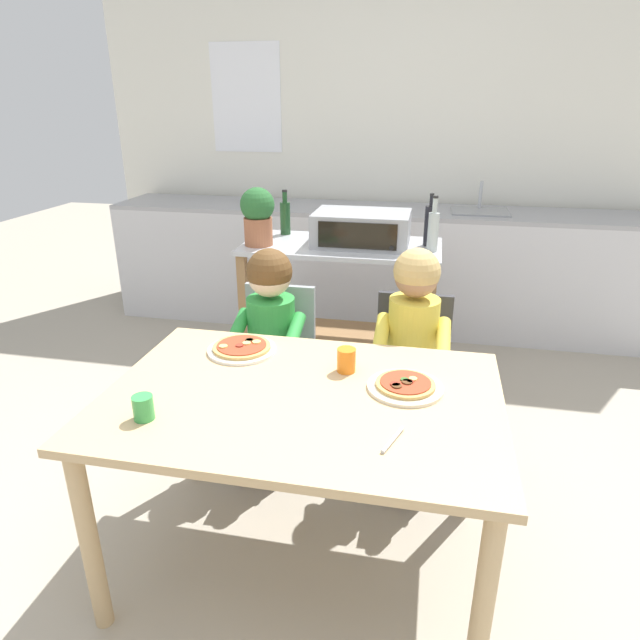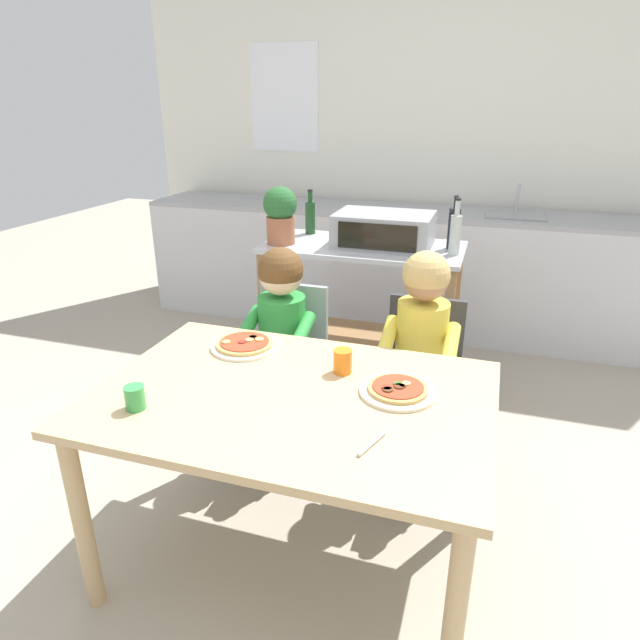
% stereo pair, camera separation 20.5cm
% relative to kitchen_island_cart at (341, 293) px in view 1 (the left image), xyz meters
% --- Properties ---
extents(ground_plane, '(11.43, 11.43, 0.00)m').
position_rel_kitchen_island_cart_xyz_m(ground_plane, '(0.11, -0.29, -0.59)').
color(ground_plane, '#A89E8C').
extents(back_wall_tiled, '(4.51, 0.13, 2.70)m').
position_rel_kitchen_island_cart_xyz_m(back_wall_tiled, '(0.11, 1.48, 0.76)').
color(back_wall_tiled, white).
rests_on(back_wall_tiled, ground).
extents(kitchen_counter, '(4.05, 0.60, 1.10)m').
position_rel_kitchen_island_cart_xyz_m(kitchen_counter, '(0.11, 1.07, -0.14)').
color(kitchen_counter, silver).
rests_on(kitchen_counter, ground).
extents(kitchen_island_cart, '(1.11, 0.56, 0.88)m').
position_rel_kitchen_island_cart_xyz_m(kitchen_island_cart, '(0.00, 0.00, 0.00)').
color(kitchen_island_cart, '#B7BABF').
rests_on(kitchen_island_cart, ground).
extents(toaster_oven, '(0.53, 0.37, 0.18)m').
position_rel_kitchen_island_cart_xyz_m(toaster_oven, '(0.11, 0.02, 0.38)').
color(toaster_oven, '#999BA0').
rests_on(toaster_oven, kitchen_island_cart).
extents(bottle_tall_green_wine, '(0.06, 0.06, 0.26)m').
position_rel_kitchen_island_cart_xyz_m(bottle_tall_green_wine, '(-0.38, 0.18, 0.40)').
color(bottle_tall_green_wine, '#1E4723').
rests_on(bottle_tall_green_wine, kitchen_island_cart).
extents(bottle_slim_sauce, '(0.06, 0.06, 0.30)m').
position_rel_kitchen_island_cart_xyz_m(bottle_slim_sauce, '(0.50, -0.05, 0.41)').
color(bottle_slim_sauce, '#ADB7B2').
rests_on(bottle_slim_sauce, kitchen_island_cart).
extents(bottle_brown_beer, '(0.06, 0.06, 0.29)m').
position_rel_kitchen_island_cart_xyz_m(bottle_brown_beer, '(0.48, 0.07, 0.41)').
color(bottle_brown_beer, black).
rests_on(bottle_brown_beer, kitchen_island_cart).
extents(potted_herb_plant, '(0.19, 0.19, 0.32)m').
position_rel_kitchen_island_cart_xyz_m(potted_herb_plant, '(-0.45, -0.11, 0.46)').
color(potted_herb_plant, '#9E5B3D').
rests_on(potted_herb_plant, kitchen_island_cart).
extents(dining_table, '(1.32, 0.91, 0.73)m').
position_rel_kitchen_island_cart_xyz_m(dining_table, '(0.11, -1.43, 0.04)').
color(dining_table, tan).
rests_on(dining_table, ground).
extents(dining_chair_left, '(0.36, 0.36, 0.81)m').
position_rel_kitchen_island_cart_xyz_m(dining_chair_left, '(-0.20, -0.69, -0.11)').
color(dining_chair_left, gray).
rests_on(dining_chair_left, ground).
extents(dining_chair_right, '(0.36, 0.36, 0.81)m').
position_rel_kitchen_island_cart_xyz_m(dining_chair_right, '(0.45, -0.69, -0.11)').
color(dining_chair_right, '#333338').
rests_on(dining_chair_right, ground).
extents(child_in_green_shirt, '(0.32, 0.42, 1.02)m').
position_rel_kitchen_island_cart_xyz_m(child_in_green_shirt, '(-0.20, -0.81, 0.08)').
color(child_in_green_shirt, '#424C6B').
rests_on(child_in_green_shirt, ground).
extents(child_in_yellow_shirt, '(0.32, 0.42, 1.05)m').
position_rel_kitchen_island_cart_xyz_m(child_in_yellow_shirt, '(0.45, -0.80, 0.10)').
color(child_in_yellow_shirt, '#424C6B').
rests_on(child_in_yellow_shirt, ground).
extents(pizza_plate_white, '(0.27, 0.27, 0.03)m').
position_rel_kitchen_island_cart_xyz_m(pizza_plate_white, '(-0.20, -1.15, 0.15)').
color(pizza_plate_white, white).
rests_on(pizza_plate_white, dining_table).
extents(pizza_plate_cream, '(0.26, 0.26, 0.03)m').
position_rel_kitchen_island_cart_xyz_m(pizza_plate_cream, '(0.45, -1.33, 0.15)').
color(pizza_plate_cream, beige).
rests_on(pizza_plate_cream, dining_table).
extents(drinking_cup_green, '(0.06, 0.06, 0.08)m').
position_rel_kitchen_island_cart_xyz_m(drinking_cup_green, '(-0.33, -1.68, 0.18)').
color(drinking_cup_green, green).
rests_on(drinking_cup_green, dining_table).
extents(drinking_cup_orange, '(0.07, 0.07, 0.09)m').
position_rel_kitchen_island_cart_xyz_m(drinking_cup_orange, '(0.23, -1.23, 0.18)').
color(drinking_cup_orange, orange).
rests_on(drinking_cup_orange, dining_table).
extents(serving_spoon, '(0.06, 0.14, 0.01)m').
position_rel_kitchen_island_cart_xyz_m(serving_spoon, '(0.43, -1.65, 0.14)').
color(serving_spoon, '#B7BABF').
rests_on(serving_spoon, dining_table).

